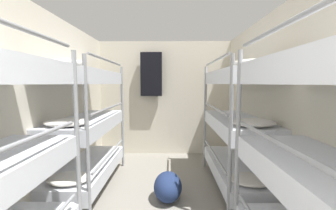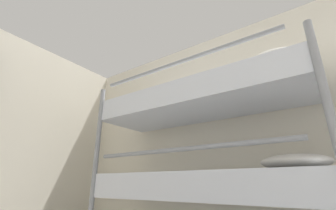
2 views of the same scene
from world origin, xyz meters
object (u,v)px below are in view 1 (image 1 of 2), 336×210
Objects in this scene: duffel_bag at (168,187)px; hanging_coat at (151,74)px; bunk_stack_right_far at (237,124)px; bunk_stack_left_far at (87,124)px.

hanging_coat reaches higher than duffel_bag.
bunk_stack_right_far is 2.19m from hanging_coat.
hanging_coat is at bearing 101.13° from duffel_bag.
bunk_stack_right_far is (2.13, 0.00, 0.00)m from bunk_stack_left_far.
hanging_coat is at bearing 62.93° from bunk_stack_left_far.
bunk_stack_right_far is at bearing -49.14° from hanging_coat.
bunk_stack_left_far is at bearing -117.07° from hanging_coat.
bunk_stack_left_far and bunk_stack_right_far have the same top height.
duffel_bag is (1.16, -0.31, -0.78)m from bunk_stack_left_far.
hanging_coat is at bearing 130.86° from bunk_stack_right_far.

